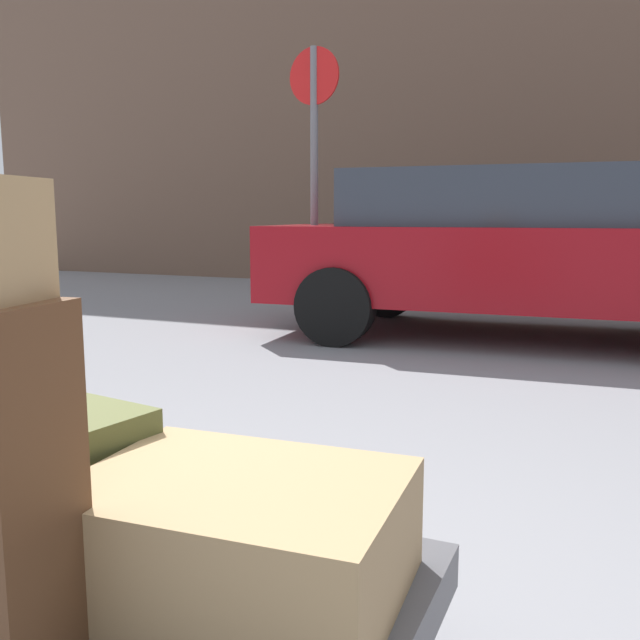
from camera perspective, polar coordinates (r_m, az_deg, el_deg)
The scene contains 5 objects.
luggage_cart at distance 1.58m, azimuth -18.92°, elevation -21.64°, with size 1.33×0.87×0.34m.
duffel_bag_olive_front_left at distance 1.79m, azimuth -23.17°, elevation -10.80°, with size 0.60×0.30×0.28m, color #4C5128.
suitcase_tan_rear_left at distance 1.38m, azimuth -6.61°, elevation -17.25°, with size 0.61×0.46×0.23m, color #9E7F56.
parked_car at distance 6.10m, azimuth 16.15°, elevation 5.62°, with size 4.40×2.12×1.42m.
no_parking_sign at distance 6.35m, azimuth -0.48°, elevation 13.19°, with size 0.50×0.08×2.52m.
Camera 1 is at (0.94, -0.99, 1.06)m, focal length 38.64 mm.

